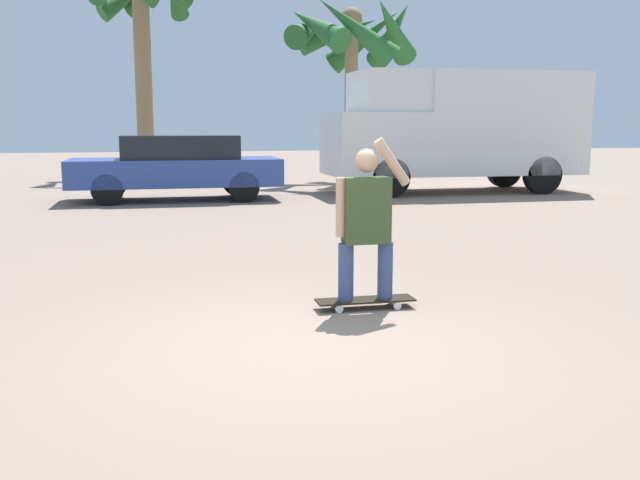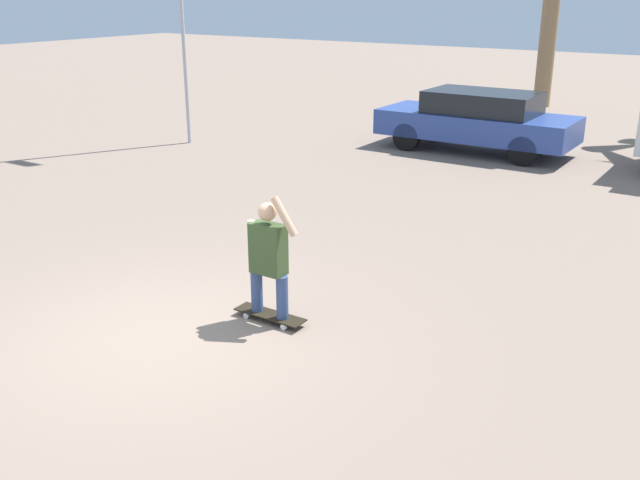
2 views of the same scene
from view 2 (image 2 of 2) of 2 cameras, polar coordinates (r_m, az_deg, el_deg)
ground_plane at (r=8.33m, az=-12.48°, el=-7.54°), size 80.00×80.00×0.00m
skateboard at (r=8.48m, az=-4.03°, el=-6.01°), size 0.91×0.25×0.09m
person_skateboarder at (r=8.18m, az=-4.16°, el=-1.09°), size 0.69×0.22×1.47m
parked_car_blue at (r=17.46m, az=12.51°, el=9.38°), size 4.58×1.78×1.43m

